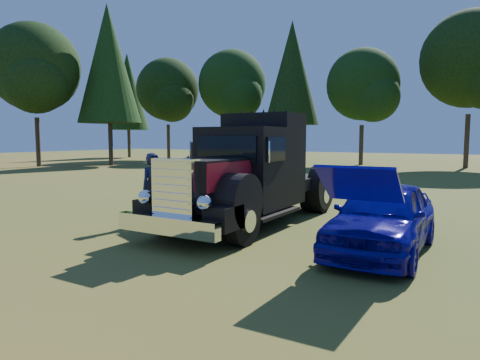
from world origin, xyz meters
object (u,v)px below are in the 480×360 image
object	(u,v)px
hotrod_coupe	(382,217)
spectator_far	(193,184)
diamond_t_truck	(248,177)
spectator_near	(154,188)
distant_teal_car	(252,155)

from	to	relation	value
hotrod_coupe	spectator_far	xyz separation A→B (m)	(-6.12, 1.75, 0.16)
diamond_t_truck	hotrod_coupe	size ratio (longest dim) A/B	1.66
hotrod_coupe	spectator_far	world-z (taller)	hotrod_coupe
diamond_t_truck	hotrod_coupe	distance (m)	3.95
spectator_far	hotrod_coupe	bearing A→B (deg)	-65.57
diamond_t_truck	spectator_near	size ratio (longest dim) A/B	3.72
hotrod_coupe	distant_teal_car	world-z (taller)	hotrod_coupe
hotrod_coupe	distant_teal_car	bearing A→B (deg)	124.18
diamond_t_truck	distant_teal_car	bearing A→B (deg)	119.01
hotrod_coupe	distant_teal_car	size ratio (longest dim) A/B	0.98
diamond_t_truck	spectator_near	distance (m)	2.58
spectator_near	spectator_far	xyz separation A→B (m)	(-0.09, 1.85, -0.08)
diamond_t_truck	spectator_near	xyz separation A→B (m)	(-2.27, -1.17, -0.32)
hotrod_coupe	spectator_near	size ratio (longest dim) A/B	2.24
spectator_far	spectator_near	bearing A→B (deg)	-136.81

